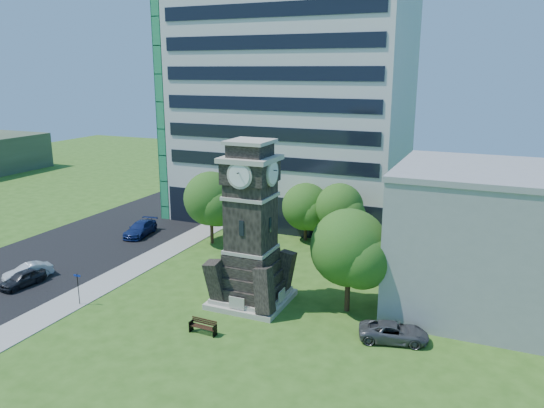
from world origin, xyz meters
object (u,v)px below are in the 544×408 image
at_px(clock_tower, 251,235).
at_px(car_street_north, 140,229).
at_px(park_bench, 203,326).
at_px(car_street_south, 23,278).
at_px(car_east_lot, 394,332).
at_px(car_street_mid, 28,272).
at_px(street_sign, 78,285).

distance_m(clock_tower, car_street_north, 21.07).
xyz_separation_m(car_street_north, park_bench, (17.07, -15.93, -0.19)).
height_order(clock_tower, car_street_south, clock_tower).
distance_m(car_east_lot, park_bench, 12.42).
distance_m(car_street_south, car_street_north, 14.86).
height_order(car_street_mid, car_east_lot, car_street_mid).
bearing_deg(clock_tower, car_street_south, -165.65).
height_order(car_street_north, street_sign, street_sign).
xyz_separation_m(clock_tower, car_street_north, (-17.86, 10.19, -4.56)).
relative_size(car_street_mid, street_sign, 1.57).
bearing_deg(car_street_south, clock_tower, 19.90).
bearing_deg(car_street_north, car_east_lot, -31.83).
xyz_separation_m(car_street_mid, car_east_lot, (30.00, 1.64, -0.02)).
relative_size(car_street_south, car_east_lot, 0.85).
height_order(car_street_south, car_east_lot, car_street_south).
height_order(clock_tower, car_street_mid, clock_tower).
distance_m(car_street_north, car_east_lot, 31.21).
bearing_deg(car_street_mid, clock_tower, 33.07).
relative_size(car_street_north, park_bench, 2.57).
height_order(park_bench, street_sign, street_sign).
relative_size(park_bench, street_sign, 0.78).
height_order(car_street_mid, car_street_north, car_street_north).
bearing_deg(car_street_south, car_street_mid, 127.43).
xyz_separation_m(car_street_north, car_east_lot, (28.83, -11.95, -0.10)).
distance_m(car_street_south, car_east_lot, 29.36).
height_order(car_east_lot, park_bench, car_east_lot).
relative_size(car_street_south, car_street_north, 0.76).
distance_m(car_street_south, street_sign, 6.85).
bearing_deg(clock_tower, car_street_mid, -169.85).
bearing_deg(clock_tower, street_sign, -154.12).
relative_size(car_street_south, park_bench, 1.95).
height_order(car_street_south, street_sign, street_sign).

